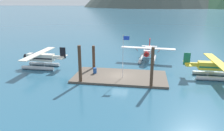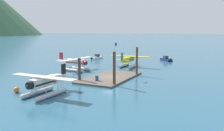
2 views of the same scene
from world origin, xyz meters
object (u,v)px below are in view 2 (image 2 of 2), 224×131
at_px(fuel_drum, 97,78).
at_px(boat_white_open_east, 97,57).
at_px(flagpole, 115,55).
at_px(seaplane_cream_port_fwd, 45,84).
at_px(boat_navy_open_se, 166,59).
at_px(mooring_buoy, 17,90).
at_px(seaplane_yellow_stbd_fwd, 129,61).
at_px(seaplane_white_bow_right, 76,64).

height_order(fuel_drum, boat_white_open_east, boat_white_open_east).
distance_m(flagpole, fuel_drum, 6.02).
distance_m(seaplane_cream_port_fwd, boat_white_open_east, 42.38).
bearing_deg(seaplane_cream_port_fwd, boat_navy_open_se, -7.90).
relative_size(fuel_drum, boat_white_open_east, 0.18).
xyz_separation_m(mooring_buoy, boat_navy_open_se, (45.02, -10.84, 0.08)).
distance_m(flagpole, seaplane_cream_port_fwd, 15.69).
distance_m(seaplane_cream_port_fwd, boat_navy_open_se, 44.81).
bearing_deg(fuel_drum, flagpole, -14.38).
xyz_separation_m(boat_white_open_east, boat_navy_open_se, (4.56, -20.62, 0.00)).
bearing_deg(mooring_buoy, boat_navy_open_se, -13.54).
bearing_deg(flagpole, fuel_drum, 165.62).
relative_size(seaplane_yellow_stbd_fwd, boat_white_open_east, 2.17).
bearing_deg(boat_white_open_east, seaplane_white_bow_right, -162.55).
bearing_deg(flagpole, mooring_buoy, 152.44).
height_order(mooring_buoy, seaplane_cream_port_fwd, seaplane_cream_port_fwd).
distance_m(seaplane_white_bow_right, boat_navy_open_se, 29.32).
relative_size(seaplane_white_bow_right, boat_navy_open_se, 2.56).
bearing_deg(boat_navy_open_se, mooring_buoy, 166.46).
bearing_deg(seaplane_cream_port_fwd, boat_white_open_east, 19.96).
xyz_separation_m(seaplane_white_bow_right, boat_navy_open_se, (25.76, -13.96, -1.09)).
distance_m(boat_white_open_east, boat_navy_open_se, 21.12).
relative_size(seaplane_white_bow_right, seaplane_yellow_stbd_fwd, 1.01).
height_order(seaplane_yellow_stbd_fwd, boat_white_open_east, seaplane_yellow_stbd_fwd).
bearing_deg(seaplane_white_bow_right, flagpole, -107.49).
distance_m(mooring_buoy, seaplane_yellow_stbd_fwd, 29.85).
height_order(mooring_buoy, seaplane_white_bow_right, seaplane_white_bow_right).
relative_size(fuel_drum, boat_navy_open_se, 0.22).
bearing_deg(boat_white_open_east, fuel_drum, -150.38).
height_order(mooring_buoy, seaplane_yellow_stbd_fwd, seaplane_yellow_stbd_fwd).
xyz_separation_m(seaplane_cream_port_fwd, boat_white_open_east, (39.82, 14.46, -1.09)).
bearing_deg(seaplane_white_bow_right, seaplane_yellow_stbd_fwd, -40.34).
bearing_deg(seaplane_yellow_stbd_fwd, mooring_buoy, 169.50).
distance_m(mooring_buoy, seaplane_white_bow_right, 19.54).
height_order(flagpole, seaplane_cream_port_fwd, flagpole).
bearing_deg(boat_navy_open_se, fuel_drum, 173.54).
xyz_separation_m(fuel_drum, boat_white_open_east, (29.49, 16.77, -0.25)).
height_order(seaplane_cream_port_fwd, seaplane_yellow_stbd_fwd, same).
relative_size(flagpole, seaplane_yellow_stbd_fwd, 0.62).
bearing_deg(boat_white_open_east, mooring_buoy, -166.40).
bearing_deg(mooring_buoy, flagpole, -27.56).
bearing_deg(boat_white_open_east, seaplane_yellow_stbd_fwd, -126.17).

